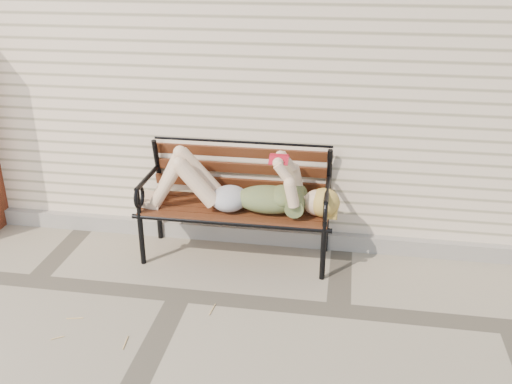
# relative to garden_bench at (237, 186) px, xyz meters

# --- Properties ---
(ground) EXTENTS (80.00, 80.00, 0.00)m
(ground) POSITION_rel_garden_bench_xyz_m (-0.32, -0.78, -0.64)
(ground) COLOR gray
(ground) RESTS_ON ground
(house_wall) EXTENTS (8.00, 4.00, 3.00)m
(house_wall) POSITION_rel_garden_bench_xyz_m (-0.32, 2.22, 0.86)
(house_wall) COLOR beige
(house_wall) RESTS_ON ground
(foundation_strip) EXTENTS (8.00, 0.10, 0.15)m
(foundation_strip) POSITION_rel_garden_bench_xyz_m (-0.32, 0.19, -0.56)
(foundation_strip) COLOR #9B968C
(foundation_strip) RESTS_ON ground
(garden_bench) EXTENTS (1.76, 0.70, 1.14)m
(garden_bench) POSITION_rel_garden_bench_xyz_m (0.00, 0.00, 0.00)
(garden_bench) COLOR black
(garden_bench) RESTS_ON ground
(reading_woman) EXTENTS (1.66, 0.38, 0.52)m
(reading_woman) POSITION_rel_garden_bench_xyz_m (0.01, -0.14, 0.04)
(reading_woman) COLOR #0A3A48
(reading_woman) RESTS_ON ground
(straw_scatter) EXTENTS (2.34, 1.45, 0.01)m
(straw_scatter) POSITION_rel_garden_bench_xyz_m (-1.36, -1.46, -0.63)
(straw_scatter) COLOR #E6BB70
(straw_scatter) RESTS_ON ground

